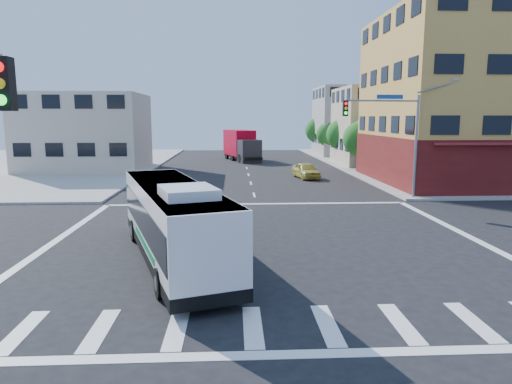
{
  "coord_description": "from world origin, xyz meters",
  "views": [
    {
      "loc": [
        -1.48,
        -19.35,
        5.46
      ],
      "look_at": [
        -0.36,
        3.16,
        1.81
      ],
      "focal_mm": 32.0,
      "sensor_mm": 36.0,
      "label": 1
    }
  ],
  "objects": [
    {
      "name": "street_tree_c",
      "position": [
        11.9,
        43.92,
        3.46
      ],
      "size": [
        3.4,
        3.4,
        5.29
      ],
      "color": "#351F13",
      "rests_on": "ground"
    },
    {
      "name": "street_tree_b",
      "position": [
        11.9,
        35.92,
        3.75
      ],
      "size": [
        3.8,
        3.8,
        5.79
      ],
      "color": "#351F13",
      "rests_on": "ground"
    },
    {
      "name": "ground",
      "position": [
        0.0,
        0.0,
        0.0
      ],
      "size": [
        120.0,
        120.0,
        0.0
      ],
      "primitive_type": "plane",
      "color": "black",
      "rests_on": "ground"
    },
    {
      "name": "building_east_far",
      "position": [
        16.98,
        47.98,
        5.01
      ],
      "size": [
        12.06,
        10.06,
        10.0
      ],
      "color": "#959591",
      "rests_on": "ground"
    },
    {
      "name": "building_east_near",
      "position": [
        16.98,
        33.98,
        4.51
      ],
      "size": [
        12.06,
        10.06,
        9.0
      ],
      "color": "#C5B596",
      "rests_on": "ground"
    },
    {
      "name": "parked_car",
      "position": [
        5.2,
        22.04,
        0.72
      ],
      "size": [
        2.39,
        4.46,
        1.44
      ],
      "primitive_type": "imported",
      "rotation": [
        0.0,
        0.0,
        0.17
      ],
      "color": "gold",
      "rests_on": "ground"
    },
    {
      "name": "street_tree_a",
      "position": [
        11.9,
        27.92,
        3.59
      ],
      "size": [
        3.6,
        3.6,
        5.53
      ],
      "color": "#351F13",
      "rests_on": "ground"
    },
    {
      "name": "box_truck",
      "position": [
        -0.38,
        40.14,
        1.91
      ],
      "size": [
        4.94,
        9.09,
        3.93
      ],
      "rotation": [
        0.0,
        0.0,
        0.29
      ],
      "color": "#232428",
      "rests_on": "ground"
    },
    {
      "name": "street_tree_d",
      "position": [
        11.9,
        51.92,
        3.88
      ],
      "size": [
        4.0,
        4.0,
        6.03
      ],
      "color": "#351F13",
      "rests_on": "ground"
    },
    {
      "name": "building_west",
      "position": [
        -17.02,
        29.98,
        4.01
      ],
      "size": [
        12.06,
        10.06,
        8.0
      ],
      "color": "#BFB39F",
      "rests_on": "ground"
    },
    {
      "name": "corner_building_ne",
      "position": [
        19.99,
        18.48,
        5.89
      ],
      "size": [
        18.1,
        15.44,
        14.0
      ],
      "color": "#BA9142",
      "rests_on": "ground"
    },
    {
      "name": "transit_bus",
      "position": [
        -3.79,
        -2.22,
        1.61
      ],
      "size": [
        5.7,
        11.29,
        3.29
      ],
      "rotation": [
        0.0,
        0.0,
        0.32
      ],
      "color": "black",
      "rests_on": "ground"
    },
    {
      "name": "signal_mast_ne",
      "position": [
        9.08,
        10.62,
        4.98
      ],
      "size": [
        7.91,
        1.13,
        8.07
      ],
      "color": "gray",
      "rests_on": "ground"
    }
  ]
}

